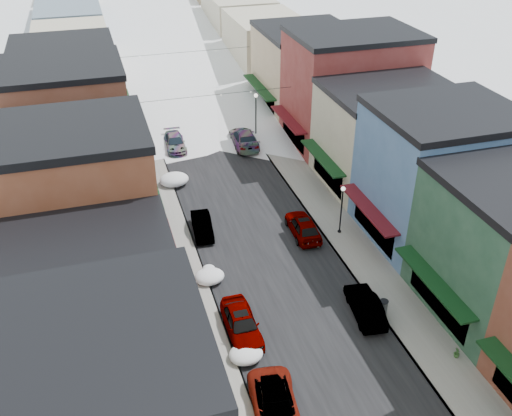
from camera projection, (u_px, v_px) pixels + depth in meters
road at (179, 89)px, 74.22m from camera, size 10.00×160.00×0.01m
sidewalk_left at (127, 94)px, 72.57m from camera, size 3.20×160.00×0.15m
sidewalk_right at (228, 84)px, 75.80m from camera, size 3.20×160.00×0.15m
curb_left at (140, 92)px, 72.95m from camera, size 0.10×160.00×0.15m
curb_right at (217, 85)px, 75.42m from camera, size 0.10×160.00×0.15m
bldg_l_cream at (82, 324)px, 29.66m from camera, size 11.30×8.20×9.50m
bldg_l_brick_near at (65, 222)px, 35.30m from camera, size 12.30×8.20×12.50m
bldg_l_grayblue at (74, 182)px, 43.29m from camera, size 11.30×9.20×9.00m
bldg_l_brick_far at (58, 127)px, 49.89m from camera, size 13.30×9.20×11.00m
bldg_l_tan at (69, 93)px, 58.57m from camera, size 11.30×11.20×10.00m
bldg_r_blue at (439, 174)px, 42.82m from camera, size 11.30×9.20×10.50m
bldg_r_cream at (387, 136)px, 50.69m from camera, size 12.30×9.20×9.00m
bldg_r_brick_far at (350, 89)px, 57.53m from camera, size 13.30×9.20×11.50m
bldg_r_tan at (305, 70)px, 65.98m from camera, size 11.30×11.20×9.50m
distant_blocks at (152, 18)px, 90.96m from camera, size 34.00×55.00×8.00m
overhead_cables at (195, 72)px, 60.77m from camera, size 16.40×15.04×0.04m
car_white_suv at (276, 407)px, 30.08m from camera, size 3.11×5.55×1.46m
car_silver_sedan at (242, 323)px, 35.41m from camera, size 1.97×4.86×1.65m
car_dark_hatch at (202, 226)px, 45.17m from camera, size 1.78×4.24×1.36m
car_silver_wagon at (175, 142)px, 58.46m from camera, size 2.17×4.96×1.42m
car_green_sedan at (365, 305)px, 36.94m from camera, size 2.15×4.71×1.50m
car_gray_suv at (303, 226)px, 44.88m from camera, size 2.10×4.84×1.62m
car_black_sedan at (244, 138)px, 59.02m from camera, size 2.75×6.06×1.72m
car_lane_silver at (170, 101)px, 68.44m from camera, size 2.08×4.52×1.50m
car_lane_white at (166, 54)px, 85.29m from camera, size 2.85×5.14×1.36m
trash_can at (383, 307)px, 37.00m from camera, size 0.58×0.58×0.98m
streetlamp_near at (342, 204)px, 44.02m from camera, size 0.34×0.34×4.11m
streetlamp_far at (256, 110)px, 59.35m from camera, size 0.40×0.40×4.86m
planter_far at (457, 353)px, 33.76m from camera, size 0.50×0.50×0.63m
snow_pile_near at (246, 353)px, 33.83m from camera, size 2.06×2.47×0.87m
snow_pile_mid at (209, 276)px, 40.11m from camera, size 2.10×2.49×0.89m
snow_pile_far at (174, 179)px, 52.06m from camera, size 2.66×2.84×1.13m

